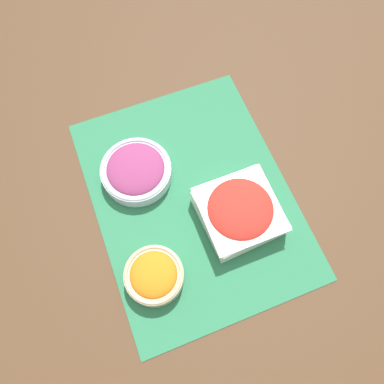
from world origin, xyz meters
TOP-DOWN VIEW (x-y plane):
  - ground_plane at (0.00, 0.00)m, footprint 3.00×3.00m
  - placemat at (0.00, 0.00)m, footprint 0.60×0.45m
  - tomato_bowl at (-0.09, -0.08)m, footprint 0.18×0.18m
  - onion_bowl at (0.10, 0.10)m, footprint 0.17×0.17m
  - carrot_bowl at (-0.15, 0.14)m, footprint 0.13×0.13m

SIDE VIEW (x-z plane):
  - ground_plane at x=0.00m, z-range 0.00..0.00m
  - placemat at x=0.00m, z-range 0.00..0.00m
  - onion_bowl at x=0.10m, z-range 0.00..0.06m
  - carrot_bowl at x=-0.15m, z-range 0.00..0.06m
  - tomato_bowl at x=-0.09m, z-range 0.00..0.08m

